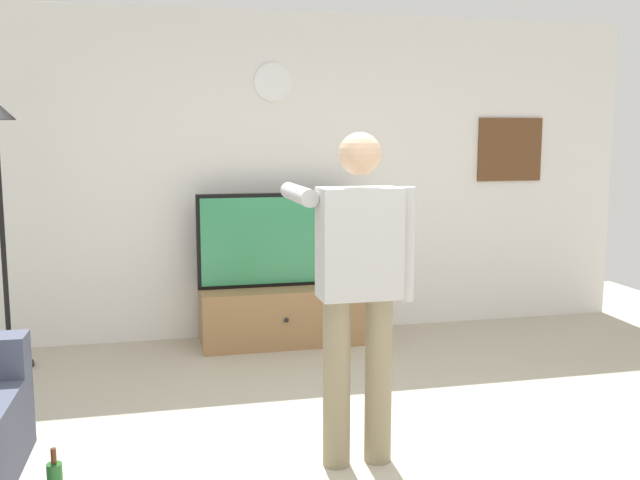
{
  "coord_description": "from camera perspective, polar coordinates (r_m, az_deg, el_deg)",
  "views": [
    {
      "loc": [
        -0.98,
        -3.01,
        1.67
      ],
      "look_at": [
        -0.0,
        1.2,
        1.05
      ],
      "focal_mm": 39.92,
      "sensor_mm": 36.0,
      "label": 1
    }
  ],
  "objects": [
    {
      "name": "back_wall",
      "position": [
        6.05,
        -3.75,
        5.13
      ],
      "size": [
        6.4,
        0.1,
        2.7
      ],
      "primitive_type": "cube",
      "color": "silver",
      "rests_on": "ground_plane"
    },
    {
      "name": "wall_clock",
      "position": [
        6.0,
        -3.81,
        12.52
      ],
      "size": [
        0.31,
        0.03,
        0.31
      ],
      "primitive_type": "cylinder",
      "rotation": [
        1.57,
        0.0,
        0.0
      ],
      "color": "white"
    },
    {
      "name": "tv_stand",
      "position": [
        5.87,
        -3.17,
        -6.0
      ],
      "size": [
        1.3,
        0.54,
        0.47
      ],
      "color": "#997047",
      "rests_on": "ground_plane"
    },
    {
      "name": "television",
      "position": [
        5.8,
        -3.3,
        0.01
      ],
      "size": [
        1.33,
        0.07,
        0.76
      ],
      "color": "black",
      "rests_on": "tv_stand"
    },
    {
      "name": "person_standing_nearer_lamp",
      "position": [
        3.58,
        3.03,
        -3.23
      ],
      "size": [
        0.58,
        0.78,
        1.7
      ],
      "color": "gray",
      "rests_on": "ground_plane"
    },
    {
      "name": "framed_picture",
      "position": [
        6.68,
        14.95,
        7.02
      ],
      "size": [
        0.61,
        0.04,
        0.56
      ],
      "primitive_type": "cube",
      "color": "brown"
    }
  ]
}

